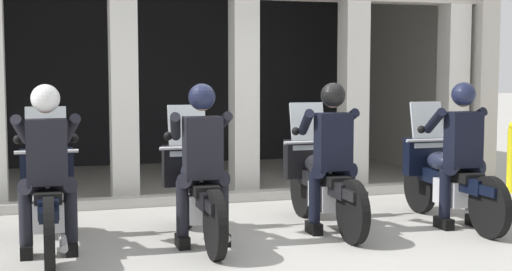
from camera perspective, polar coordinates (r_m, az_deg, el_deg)
The scene contains 12 objects.
ground_plane at distance 10.41m, azimuth -4.44°, elevation -4.27°, with size 80.00×80.00×0.00m, color #A8A59E.
station_building at distance 11.68m, azimuth -7.74°, elevation 6.82°, with size 9.30×4.35×3.30m.
kerb_strip at distance 9.24m, azimuth -5.04°, elevation -5.09°, with size 8.80×0.24×0.12m, color #B7B5AD.
motorcycle_far_left at distance 7.09m, azimuth -16.37°, elevation -4.78°, with size 0.62×2.04×1.35m.
police_officer_far_left at distance 6.75m, azimuth -16.45°, elevation -1.52°, with size 0.63×0.61×1.58m.
motorcycle_center_left at distance 7.20m, azimuth -4.82°, elevation -4.44°, with size 0.62×2.04×1.35m.
police_officer_center_left at distance 6.86m, azimuth -4.37°, elevation -1.21°, with size 0.63×0.61×1.58m.
motorcycle_center_right at distance 7.80m, azimuth 5.30°, elevation -3.71°, with size 0.62×2.04×1.35m.
police_officer_center_right at distance 7.48m, azimuth 6.13°, elevation -0.71°, with size 0.63×0.61×1.58m.
motorcycle_far_right at distance 8.28m, azimuth 15.05°, elevation -3.34°, with size 0.62×2.04×1.35m.
police_officer_far_right at distance 7.99m, azimuth 16.19°, elevation -0.51°, with size 0.63×0.61×1.58m.
bollard_kerbside at distance 10.62m, azimuth 19.88°, elevation -1.65°, with size 0.14×0.14×1.01m.
Camera 1 is at (-2.17, -7.04, 1.69)m, focal length 49.80 mm.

